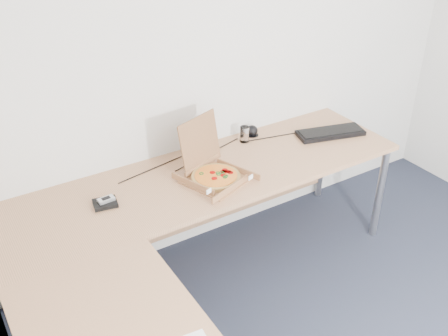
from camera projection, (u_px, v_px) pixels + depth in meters
desk at (193, 235)px, 2.64m from camera, size 2.50×2.20×0.73m
pizza_box at (214, 173)px, 3.02m from camera, size 0.32×0.37×0.32m
drinking_glass at (244, 134)px, 3.41m from camera, size 0.06×0.06×0.11m
keyboard at (330, 133)px, 3.52m from camera, size 0.48×0.27×0.03m
wallet at (105, 203)px, 2.81m from camera, size 0.14×0.13×0.02m
phone at (106, 200)px, 2.81m from camera, size 0.09×0.05×0.02m
dome_speaker at (252, 130)px, 3.50m from camera, size 0.09×0.09×0.07m
cable_bundle at (208, 154)px, 3.29m from camera, size 0.62×0.13×0.01m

